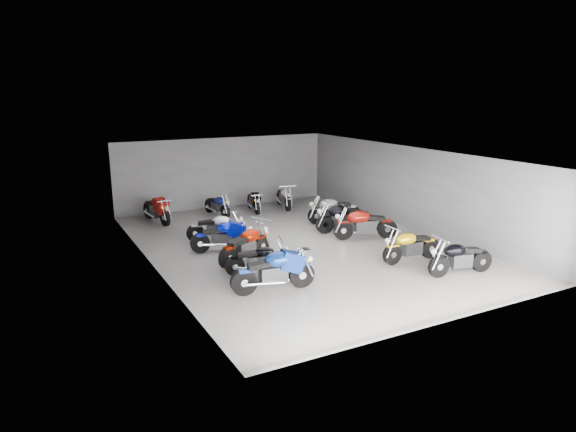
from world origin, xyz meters
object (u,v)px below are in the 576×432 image
object	(u,v)px
motorcycle_left_d	(246,245)
motorcycle_left_e	(223,236)
motorcycle_left_b	(274,271)
motorcycle_back_e	(284,197)
motorcycle_right_f	(334,210)
motorcycle_back_a	(157,209)
motorcycle_back_c	(217,205)
motorcycle_back_d	(254,201)
motorcycle_left_c	(259,259)
motorcycle_left_f	(216,227)
motorcycle_right_b	(411,246)
motorcycle_right_a	(460,258)
drain_grate	(304,249)
motorcycle_right_e	(344,218)
motorcycle_right_d	(365,224)

from	to	relation	value
motorcycle_left_d	motorcycle_left_e	world-z (taller)	motorcycle_left_d
motorcycle_left_b	motorcycle_back_e	world-z (taller)	motorcycle_left_b
motorcycle_right_f	motorcycle_back_a	size ratio (longest dim) A/B	0.98
motorcycle_back_c	motorcycle_back_a	bearing A→B (deg)	-11.74
motorcycle_back_a	motorcycle_back_d	distance (m)	4.33
motorcycle_left_c	motorcycle_left_d	bearing A→B (deg)	-168.74
motorcycle_left_c	motorcycle_left_f	distance (m)	3.87
motorcycle_right_f	motorcycle_back_c	world-z (taller)	motorcycle_right_f
motorcycle_right_f	motorcycle_back_a	xyz separation A→B (m)	(-6.38, 3.47, 0.01)
motorcycle_right_b	motorcycle_right_a	bearing A→B (deg)	-161.85
drain_grate	motorcycle_left_e	xyz separation A→B (m)	(-2.52, 1.11, 0.51)
motorcycle_right_b	motorcycle_right_e	bearing A→B (deg)	0.53
motorcycle_left_b	motorcycle_right_b	distance (m)	4.93
motorcycle_back_a	drain_grate	bearing A→B (deg)	109.67
motorcycle_right_a	motorcycle_back_a	size ratio (longest dim) A/B	0.94
motorcycle_right_f	motorcycle_left_d	bearing A→B (deg)	131.52
motorcycle_left_f	motorcycle_right_f	world-z (taller)	motorcycle_right_f
motorcycle_left_b	motorcycle_left_c	size ratio (longest dim) A/B	1.26
drain_grate	motorcycle_left_b	world-z (taller)	motorcycle_left_b
motorcycle_back_d	motorcycle_left_f	bearing A→B (deg)	59.83
motorcycle_back_c	motorcycle_right_d	bearing A→B (deg)	109.51
motorcycle_left_b	motorcycle_back_a	distance (m)	8.96
motorcycle_left_c	motorcycle_right_b	distance (m)	4.90
motorcycle_left_d	motorcycle_right_f	world-z (taller)	same
motorcycle_right_b	motorcycle_left_c	bearing A→B (deg)	77.77
motorcycle_back_a	motorcycle_right_e	bearing A→B (deg)	130.39
motorcycle_left_f	motorcycle_back_c	size ratio (longest dim) A/B	1.03
motorcycle_left_e	motorcycle_right_b	bearing A→B (deg)	64.86
motorcycle_left_e	motorcycle_left_f	world-z (taller)	motorcycle_left_e
motorcycle_right_e	motorcycle_back_c	distance (m)	5.83
motorcycle_left_e	motorcycle_right_b	world-z (taller)	motorcycle_right_b
motorcycle_right_a	motorcycle_right_f	bearing A→B (deg)	9.09
drain_grate	motorcycle_left_b	distance (m)	3.91
motorcycle_left_f	motorcycle_left_c	bearing A→B (deg)	18.47
motorcycle_right_f	motorcycle_back_d	size ratio (longest dim) A/B	1.17
motorcycle_left_b	motorcycle_right_f	bearing A→B (deg)	142.88
motorcycle_right_e	motorcycle_right_f	xyz separation A→B (m)	(0.40, 1.34, -0.02)
motorcycle_left_b	motorcycle_left_d	world-z (taller)	motorcycle_left_b
motorcycle_right_e	motorcycle_back_d	xyz separation A→B (m)	(-1.65, 4.74, -0.10)
motorcycle_left_f	motorcycle_back_e	bearing A→B (deg)	147.90
motorcycle_right_b	motorcycle_right_e	world-z (taller)	motorcycle_right_e
motorcycle_back_d	motorcycle_left_e	bearing A→B (deg)	66.27
motorcycle_back_a	motorcycle_right_a	bearing A→B (deg)	110.88
motorcycle_back_a	motorcycle_left_f	bearing A→B (deg)	97.93
motorcycle_left_d	motorcycle_back_a	xyz separation A→B (m)	(-1.26, 6.29, 0.01)
motorcycle_right_d	motorcycle_right_e	distance (m)	1.18
motorcycle_left_b	motorcycle_back_d	distance (m)	9.46
motorcycle_left_d	motorcycle_left_e	size ratio (longest dim) A/B	0.99
motorcycle_right_b	motorcycle_right_f	distance (m)	5.27
drain_grate	motorcycle_back_a	bearing A→B (deg)	120.48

